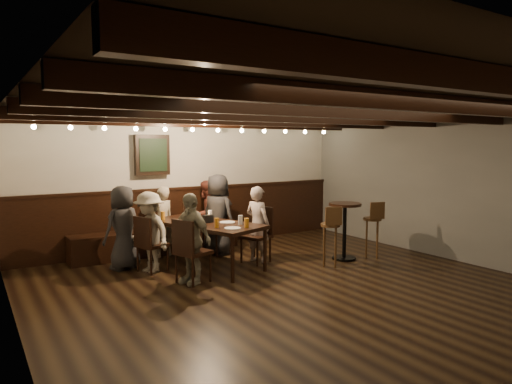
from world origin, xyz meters
TOP-DOWN VIEW (x-y plane):
  - room at (-0.29, 2.21)m, footprint 7.00×7.00m
  - dining_table at (-0.47, 1.96)m, footprint 1.42×2.08m
  - chair_left_near at (-1.29, 2.16)m, footprint 0.50×0.50m
  - chair_left_far at (-1.01, 1.31)m, footprint 0.53×0.53m
  - chair_right_near at (0.07, 2.62)m, footprint 0.50×0.50m
  - chair_right_far at (0.36, 1.76)m, footprint 0.53×0.53m
  - person_bench_left at (-1.61, 2.53)m, footprint 0.74×0.60m
  - person_bench_centre at (-0.80, 2.96)m, footprint 0.52×0.42m
  - person_bench_right at (0.10, 3.10)m, footprint 0.74×0.66m
  - person_left_near at (-1.32, 2.15)m, footprint 0.68×0.90m
  - person_left_far at (-1.04, 1.30)m, footprint 0.53×0.81m
  - person_right_near at (0.10, 2.63)m, footprint 0.65×0.80m
  - person_right_far at (0.39, 1.77)m, footprint 0.43×0.53m
  - pint_a at (-0.95, 2.54)m, footprint 0.07×0.07m
  - pint_b at (-0.44, 2.66)m, footprint 0.07×0.07m
  - pint_c at (-0.78, 1.96)m, footprint 0.07×0.07m
  - pint_d at (-0.25, 2.25)m, footprint 0.07×0.07m
  - pint_e at (-0.53, 1.46)m, footprint 0.07×0.07m
  - pint_f at (-0.10, 1.50)m, footprint 0.07×0.07m
  - pint_g at (-0.17, 1.22)m, footprint 0.07×0.07m
  - plate_near at (-0.39, 1.25)m, footprint 0.24×0.24m
  - plate_far at (-0.20, 1.73)m, footprint 0.24×0.24m
  - condiment_caddy at (-0.45, 1.91)m, footprint 0.15×0.10m
  - candle at (-0.45, 2.28)m, footprint 0.05×0.05m
  - high_top_table at (1.71, 1.12)m, footprint 0.54×0.54m
  - bar_stool_left at (1.21, 0.91)m, footprint 0.34×0.35m
  - bar_stool_right at (2.21, 0.96)m, footprint 0.32×0.34m

SIDE VIEW (x-z plane):
  - chair_left_near at x=-1.29m, z-range -0.17..0.69m
  - chair_right_near at x=0.07m, z-range -0.17..0.70m
  - chair_left_far at x=-1.01m, z-range -0.18..0.73m
  - chair_right_far at x=0.36m, z-range -0.18..0.73m
  - bar_stool_left at x=1.21m, z-range -0.13..0.85m
  - bar_stool_right at x=2.21m, z-range -0.13..0.85m
  - person_bench_centre at x=-0.80m, z-range 0.00..1.22m
  - person_left_near at x=-1.32m, z-range 0.00..1.23m
  - person_right_far at x=0.39m, z-range 0.00..1.26m
  - high_top_table at x=1.71m, z-range 0.15..1.11m
  - person_left_far at x=-1.04m, z-range 0.00..1.27m
  - person_bench_right at x=0.10m, z-range 0.00..1.28m
  - person_bench_left at x=-1.61m, z-range 0.00..1.31m
  - dining_table at x=-0.47m, z-range 0.30..1.01m
  - person_right_near at x=0.10m, z-range 0.00..1.42m
  - plate_near at x=-0.39m, z-range 0.71..0.73m
  - plate_far at x=-0.20m, z-range 0.71..0.73m
  - candle at x=-0.45m, z-range 0.71..0.76m
  - condiment_caddy at x=-0.45m, z-range 0.71..0.83m
  - pint_a at x=-0.95m, z-range 0.71..0.85m
  - pint_b at x=-0.44m, z-range 0.71..0.85m
  - pint_c at x=-0.78m, z-range 0.71..0.85m
  - pint_d at x=-0.25m, z-range 0.71..0.85m
  - pint_e at x=-0.53m, z-range 0.71..0.85m
  - pint_f at x=-0.10m, z-range 0.71..0.85m
  - pint_g at x=-0.17m, z-range 0.71..0.85m
  - room at x=-0.29m, z-range -2.43..4.57m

